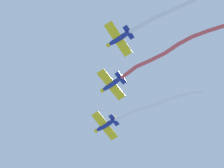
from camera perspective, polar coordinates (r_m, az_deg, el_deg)
airplane_lead at (r=76.77m, az=-1.09°, el=-6.53°), size 5.84×7.61×1.88m
smoke_trail_lead at (r=76.04m, az=7.34°, el=-3.05°), size 15.80×11.71×3.41m
airplane_left_wing at (r=72.64m, az=-0.08°, el=-0.05°), size 5.83×7.63×1.88m
smoke_trail_left_wing at (r=71.70m, az=11.68°, el=6.40°), size 26.40×12.77×2.72m
airplane_right_wing at (r=69.56m, az=1.03°, el=7.12°), size 5.84×7.60×1.88m
smoke_trail_right_wing at (r=70.23m, az=8.04°, el=10.77°), size 12.69×7.11×3.58m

